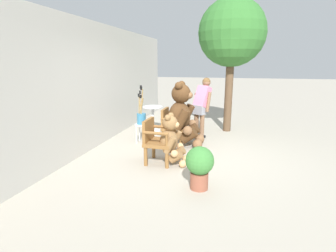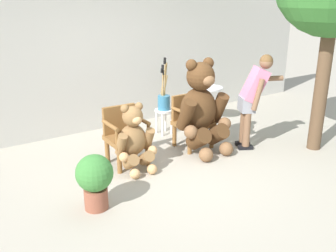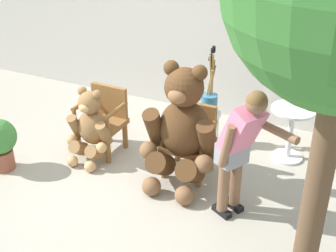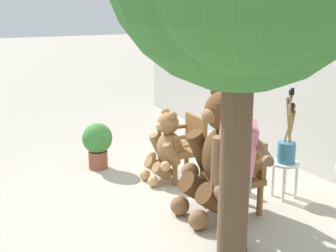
{
  "view_description": "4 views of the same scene",
  "coord_description": "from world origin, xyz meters",
  "px_view_note": "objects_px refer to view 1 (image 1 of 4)",
  "views": [
    {
      "loc": [
        -5.27,
        -0.75,
        1.91
      ],
      "look_at": [
        -0.15,
        0.56,
        0.63
      ],
      "focal_mm": 28.0,
      "sensor_mm": 36.0,
      "label": 1
    },
    {
      "loc": [
        -3.01,
        -3.99,
        2.37
      ],
      "look_at": [
        -0.1,
        0.29,
        0.6
      ],
      "focal_mm": 40.0,
      "sensor_mm": 36.0,
      "label": 2
    },
    {
      "loc": [
        2.46,
        -3.89,
        3.29
      ],
      "look_at": [
        0.38,
        0.55,
        0.63
      ],
      "focal_mm": 50.0,
      "sensor_mm": 36.0,
      "label": 3
    },
    {
      "loc": [
        4.74,
        -2.39,
        2.36
      ],
      "look_at": [
        -0.25,
        0.21,
        0.88
      ],
      "focal_mm": 50.0,
      "sensor_mm": 36.0,
      "label": 4
    }
  ],
  "objects_px": {
    "wooden_chair_left": "(157,140)",
    "potted_plant": "(200,165)",
    "wooden_chair_right": "(172,125)",
    "round_side_table": "(153,116)",
    "teddy_bear_large": "(183,115)",
    "brush_bucket": "(141,116)",
    "patio_tree": "(234,35)",
    "teddy_bear_small": "(172,140)",
    "person_visitor": "(202,103)",
    "white_stool": "(142,128)"
  },
  "relations": [
    {
      "from": "wooden_chair_right",
      "to": "teddy_bear_small",
      "type": "xyz_separation_m",
      "value": [
        -1.24,
        -0.29,
        0.02
      ]
    },
    {
      "from": "wooden_chair_left",
      "to": "white_stool",
      "type": "height_order",
      "value": "wooden_chair_left"
    },
    {
      "from": "brush_bucket",
      "to": "wooden_chair_left",
      "type": "bearing_deg",
      "value": -147.89
    },
    {
      "from": "wooden_chair_right",
      "to": "potted_plant",
      "type": "relative_size",
      "value": 1.26
    },
    {
      "from": "wooden_chair_right",
      "to": "potted_plant",
      "type": "xyz_separation_m",
      "value": [
        -2.14,
        -0.96,
        -0.07
      ]
    },
    {
      "from": "teddy_bear_small",
      "to": "patio_tree",
      "type": "bearing_deg",
      "value": -18.63
    },
    {
      "from": "wooden_chair_right",
      "to": "potted_plant",
      "type": "bearing_deg",
      "value": -155.89
    },
    {
      "from": "brush_bucket",
      "to": "wooden_chair_right",
      "type": "bearing_deg",
      "value": -86.83
    },
    {
      "from": "teddy_bear_large",
      "to": "potted_plant",
      "type": "distance_m",
      "value": 2.27
    },
    {
      "from": "brush_bucket",
      "to": "round_side_table",
      "type": "relative_size",
      "value": 1.3
    },
    {
      "from": "teddy_bear_small",
      "to": "brush_bucket",
      "type": "bearing_deg",
      "value": 41.09
    },
    {
      "from": "brush_bucket",
      "to": "patio_tree",
      "type": "xyz_separation_m",
      "value": [
        1.75,
        -2.04,
        1.98
      ]
    },
    {
      "from": "teddy_bear_large",
      "to": "brush_bucket",
      "type": "distance_m",
      "value": 1.02
    },
    {
      "from": "wooden_chair_right",
      "to": "white_stool",
      "type": "distance_m",
      "value": 0.76
    },
    {
      "from": "round_side_table",
      "to": "patio_tree",
      "type": "distance_m",
      "value": 3.1
    },
    {
      "from": "brush_bucket",
      "to": "round_side_table",
      "type": "bearing_deg",
      "value": 3.08
    },
    {
      "from": "wooden_chair_right",
      "to": "wooden_chair_left",
      "type": "bearing_deg",
      "value": -180.0
    },
    {
      "from": "round_side_table",
      "to": "patio_tree",
      "type": "xyz_separation_m",
      "value": [
        0.66,
        -2.1,
        2.19
      ]
    },
    {
      "from": "teddy_bear_small",
      "to": "person_visitor",
      "type": "xyz_separation_m",
      "value": [
        2.02,
        -0.31,
        0.43
      ]
    },
    {
      "from": "patio_tree",
      "to": "potted_plant",
      "type": "xyz_separation_m",
      "value": [
        -3.84,
        0.33,
        -2.24
      ]
    },
    {
      "from": "wooden_chair_left",
      "to": "potted_plant",
      "type": "distance_m",
      "value": 1.32
    },
    {
      "from": "wooden_chair_left",
      "to": "teddy_bear_large",
      "type": "bearing_deg",
      "value": -11.97
    },
    {
      "from": "wooden_chair_right",
      "to": "brush_bucket",
      "type": "distance_m",
      "value": 0.78
    },
    {
      "from": "person_visitor",
      "to": "patio_tree",
      "type": "height_order",
      "value": "patio_tree"
    },
    {
      "from": "person_visitor",
      "to": "patio_tree",
      "type": "distance_m",
      "value": 2.07
    },
    {
      "from": "teddy_bear_large",
      "to": "teddy_bear_small",
      "type": "xyz_separation_m",
      "value": [
        -1.24,
        -0.03,
        -0.25
      ]
    },
    {
      "from": "teddy_bear_small",
      "to": "patio_tree",
      "type": "relative_size",
      "value": 0.28
    },
    {
      "from": "teddy_bear_large",
      "to": "patio_tree",
      "type": "height_order",
      "value": "patio_tree"
    },
    {
      "from": "round_side_table",
      "to": "teddy_bear_large",
      "type": "bearing_deg",
      "value": -134.38
    },
    {
      "from": "wooden_chair_right",
      "to": "person_visitor",
      "type": "xyz_separation_m",
      "value": [
        0.78,
        -0.61,
        0.45
      ]
    },
    {
      "from": "person_visitor",
      "to": "potted_plant",
      "type": "height_order",
      "value": "person_visitor"
    },
    {
      "from": "wooden_chair_right",
      "to": "round_side_table",
      "type": "relative_size",
      "value": 1.19
    },
    {
      "from": "wooden_chair_left",
      "to": "teddy_bear_small",
      "type": "distance_m",
      "value": 0.3
    },
    {
      "from": "potted_plant",
      "to": "patio_tree",
      "type": "bearing_deg",
      "value": -4.92
    },
    {
      "from": "round_side_table",
      "to": "patio_tree",
      "type": "height_order",
      "value": "patio_tree"
    },
    {
      "from": "white_stool",
      "to": "patio_tree",
      "type": "distance_m",
      "value": 3.52
    },
    {
      "from": "wooden_chair_right",
      "to": "teddy_bear_small",
      "type": "height_order",
      "value": "teddy_bear_small"
    },
    {
      "from": "wooden_chair_right",
      "to": "teddy_bear_large",
      "type": "relative_size",
      "value": 0.57
    },
    {
      "from": "wooden_chair_right",
      "to": "white_stool",
      "type": "relative_size",
      "value": 1.87
    },
    {
      "from": "teddy_bear_small",
      "to": "brush_bucket",
      "type": "relative_size",
      "value": 1.06
    },
    {
      "from": "wooden_chair_left",
      "to": "wooden_chair_right",
      "type": "distance_m",
      "value": 1.24
    },
    {
      "from": "teddy_bear_small",
      "to": "wooden_chair_left",
      "type": "bearing_deg",
      "value": 89.36
    },
    {
      "from": "teddy_bear_small",
      "to": "white_stool",
      "type": "height_order",
      "value": "teddy_bear_small"
    },
    {
      "from": "potted_plant",
      "to": "wooden_chair_left",
      "type": "bearing_deg",
      "value": 46.7
    },
    {
      "from": "person_visitor",
      "to": "teddy_bear_large",
      "type": "bearing_deg",
      "value": 156.22
    },
    {
      "from": "wooden_chair_right",
      "to": "patio_tree",
      "type": "bearing_deg",
      "value": -37.07
    },
    {
      "from": "teddy_bear_large",
      "to": "white_stool",
      "type": "height_order",
      "value": "teddy_bear_large"
    },
    {
      "from": "brush_bucket",
      "to": "teddy_bear_small",
      "type": "bearing_deg",
      "value": -138.91
    },
    {
      "from": "wooden_chair_right",
      "to": "white_stool",
      "type": "xyz_separation_m",
      "value": [
        -0.04,
        0.75,
        -0.11
      ]
    },
    {
      "from": "person_visitor",
      "to": "patio_tree",
      "type": "relative_size",
      "value": 0.43
    }
  ]
}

